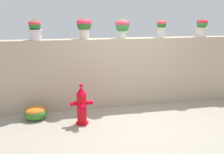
% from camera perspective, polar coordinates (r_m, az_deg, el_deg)
% --- Properties ---
extents(ground_plane, '(24.00, 24.00, 0.00)m').
position_cam_1_polar(ground_plane, '(5.00, 6.37, -10.94)').
color(ground_plane, gray).
extents(stone_wall, '(6.58, 0.33, 1.58)m').
position_cam_1_polar(stone_wall, '(5.90, 2.71, 1.16)').
color(stone_wall, tan).
rests_on(stone_wall, ground).
extents(potted_plant_1, '(0.30, 0.30, 0.43)m').
position_cam_1_polar(potted_plant_1, '(5.55, -17.20, 10.53)').
color(potted_plant_1, silver).
rests_on(potted_plant_1, stone_wall).
extents(potted_plant_2, '(0.33, 0.33, 0.47)m').
position_cam_1_polar(potted_plant_2, '(5.60, -6.37, 11.63)').
color(potted_plant_2, beige).
rests_on(potted_plant_2, stone_wall).
extents(potted_plant_3, '(0.33, 0.33, 0.43)m').
position_cam_1_polar(potted_plant_3, '(5.71, 2.40, 11.55)').
color(potted_plant_3, beige).
rests_on(potted_plant_3, stone_wall).
extents(potted_plant_4, '(0.23, 0.23, 0.41)m').
position_cam_1_polar(potted_plant_4, '(6.07, 11.23, 11.24)').
color(potted_plant_4, beige).
rests_on(potted_plant_4, stone_wall).
extents(potted_plant_5, '(0.29, 0.29, 0.44)m').
position_cam_1_polar(potted_plant_5, '(6.52, 19.83, 10.83)').
color(potted_plant_5, beige).
rests_on(potted_plant_5, stone_wall).
extents(fire_hydrant, '(0.44, 0.36, 0.82)m').
position_cam_1_polar(fire_hydrant, '(4.94, -6.93, -6.60)').
color(fire_hydrant, red).
rests_on(fire_hydrant, ground).
extents(flower_bush_left, '(0.46, 0.42, 0.28)m').
position_cam_1_polar(flower_bush_left, '(5.43, -17.07, -7.76)').
color(flower_bush_left, '#377327').
rests_on(flower_bush_left, ground).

